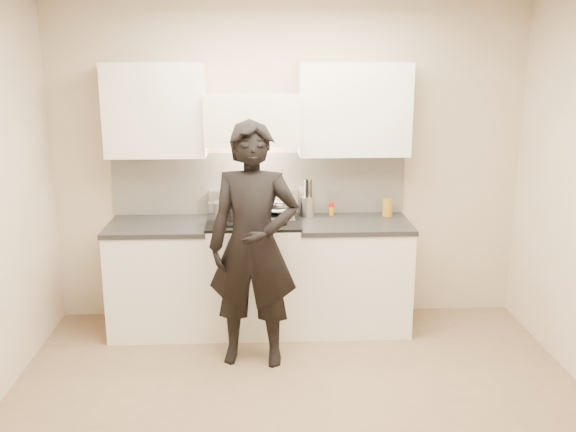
{
  "coord_description": "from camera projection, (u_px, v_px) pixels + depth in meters",
  "views": [
    {
      "loc": [
        -0.24,
        -3.67,
        2.27
      ],
      "look_at": [
        -0.03,
        1.05,
        1.07
      ],
      "focal_mm": 40.0,
      "sensor_mm": 36.0,
      "label": 1
    }
  ],
  "objects": [
    {
      "name": "utensil_crock",
      "position": [
        307.0,
        205.0,
        5.43
      ],
      "size": [
        0.12,
        0.12,
        0.32
      ],
      "color": "silver",
      "rests_on": "counter_right"
    },
    {
      "name": "wok",
      "position": [
        277.0,
        203.0,
        5.38
      ],
      "size": [
        0.32,
        0.4,
        0.26
      ],
      "color": "#9FA0AD",
      "rests_on": "stove"
    },
    {
      "name": "stove",
      "position": [
        254.0,
        274.0,
        5.37
      ],
      "size": [
        0.76,
        0.65,
        0.96
      ],
      "color": "white",
      "rests_on": "ground"
    },
    {
      "name": "room_shell",
      "position": [
        289.0,
        161.0,
        4.09
      ],
      "size": [
        4.04,
        3.54,
        2.7
      ],
      "color": "beige",
      "rests_on": "ground"
    },
    {
      "name": "oil_glass",
      "position": [
        388.0,
        207.0,
        5.46
      ],
      "size": [
        0.09,
        0.09,
        0.15
      ],
      "color": "#A37722",
      "rests_on": "counter_right"
    },
    {
      "name": "stock_pot",
      "position": [
        228.0,
        211.0,
        5.13
      ],
      "size": [
        0.33,
        0.31,
        0.16
      ],
      "color": "#9FA0AD",
      "rests_on": "stove"
    },
    {
      "name": "person",
      "position": [
        254.0,
        246.0,
        4.67
      ],
      "size": [
        0.71,
        0.51,
        1.82
      ],
      "primitive_type": "imported",
      "rotation": [
        0.0,
        0.0,
        -0.12
      ],
      "color": "black",
      "rests_on": "ground"
    },
    {
      "name": "ground_plane",
      "position": [
        300.0,
        417.0,
        4.12
      ],
      "size": [
        4.0,
        4.0,
        0.0
      ],
      "primitive_type": "plane",
      "color": "#896D4E"
    },
    {
      "name": "counter_left",
      "position": [
        161.0,
        277.0,
        5.34
      ],
      "size": [
        0.82,
        0.67,
        0.92
      ],
      "color": "white",
      "rests_on": "ground"
    },
    {
      "name": "counter_right",
      "position": [
        353.0,
        274.0,
        5.41
      ],
      "size": [
        0.92,
        0.67,
        0.92
      ],
      "color": "white",
      "rests_on": "ground"
    },
    {
      "name": "spice_jar",
      "position": [
        332.0,
        209.0,
        5.49
      ],
      "size": [
        0.05,
        0.05,
        0.1
      ],
      "color": "#C68209",
      "rests_on": "counter_right"
    }
  ]
}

